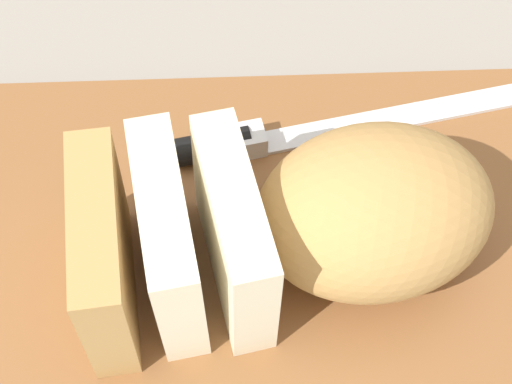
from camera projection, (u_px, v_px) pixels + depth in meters
name	position (u px, v px, depth m)	size (l,w,h in m)	color
ground_plane	(256.00, 230.00, 0.53)	(3.00, 3.00, 0.00)	gray
cutting_board	(256.00, 223.00, 0.52)	(0.45, 0.25, 0.02)	brown
bread_loaf	(304.00, 222.00, 0.45)	(0.26, 0.14, 0.10)	tan
bread_knife	(278.00, 136.00, 0.54)	(0.28, 0.07, 0.02)	silver
crumb_near_knife	(263.00, 256.00, 0.49)	(0.01, 0.01, 0.01)	#996633
crumb_near_loaf	(260.00, 138.00, 0.55)	(0.00, 0.00, 0.00)	#996633
crumb_stray_left	(337.00, 161.00, 0.54)	(0.00, 0.00, 0.00)	#996633
crumb_stray_right	(180.00, 217.00, 0.51)	(0.01, 0.01, 0.01)	#996633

